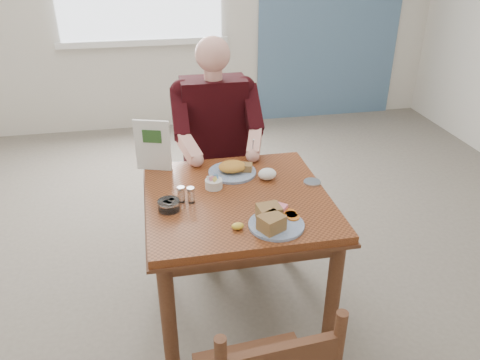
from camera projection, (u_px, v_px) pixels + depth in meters
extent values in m
plane|color=#62594F|center=(238.00, 309.00, 2.68)|extent=(6.00, 6.00, 0.00)
ellipsoid|color=yellow|center=(238.00, 226.00, 2.06)|extent=(0.07, 0.06, 0.03)
ellipsoid|color=white|center=(267.00, 174.00, 2.47)|extent=(0.12, 0.11, 0.06)
cylinder|color=silver|center=(312.00, 182.00, 2.44)|extent=(0.12, 0.12, 0.01)
cube|color=white|center=(144.00, 43.00, 4.74)|extent=(1.72, 0.04, 0.06)
cube|color=brown|center=(237.00, 199.00, 2.34)|extent=(0.90, 0.90, 0.04)
cube|color=#5A321D|center=(237.00, 204.00, 2.35)|extent=(0.92, 0.92, 0.01)
cylinder|color=#5A321D|center=(169.00, 322.00, 2.11)|extent=(0.07, 0.07, 0.71)
cylinder|color=#5A321D|center=(333.00, 299.00, 2.24)|extent=(0.07, 0.07, 0.71)
cylinder|color=#5A321D|center=(161.00, 228.00, 2.78)|extent=(0.07, 0.07, 0.71)
cylinder|color=#5A321D|center=(287.00, 214.00, 2.92)|extent=(0.07, 0.07, 0.71)
cube|color=#5A321D|center=(254.00, 258.00, 2.03)|extent=(0.80, 0.03, 0.08)
cube|color=#5A321D|center=(225.00, 176.00, 2.71)|extent=(0.80, 0.03, 0.08)
cube|color=#5A321D|center=(160.00, 219.00, 2.30)|extent=(0.03, 0.80, 0.08)
cube|color=#5A321D|center=(311.00, 204.00, 2.44)|extent=(0.03, 0.80, 0.08)
cylinder|color=#5A321D|center=(194.00, 226.00, 3.04)|extent=(0.04, 0.04, 0.45)
cylinder|color=#5A321D|center=(248.00, 220.00, 3.10)|extent=(0.04, 0.04, 0.45)
cylinder|color=#5A321D|center=(188.00, 198.00, 3.35)|extent=(0.04, 0.04, 0.45)
cylinder|color=#5A321D|center=(238.00, 194.00, 3.41)|extent=(0.04, 0.04, 0.45)
cube|color=#5A321D|center=(216.00, 178.00, 3.11)|extent=(0.42, 0.42, 0.03)
cylinder|color=#5A321D|center=(185.00, 137.00, 3.13)|extent=(0.04, 0.04, 0.50)
cylinder|color=#5A321D|center=(238.00, 133.00, 3.19)|extent=(0.04, 0.04, 0.50)
cube|color=#5A321D|center=(211.00, 121.00, 3.11)|extent=(0.38, 0.03, 0.14)
cube|color=tan|center=(203.00, 177.00, 2.96)|extent=(0.13, 0.38, 0.12)
cube|color=tan|center=(234.00, 175.00, 2.99)|extent=(0.13, 0.38, 0.12)
cube|color=tan|center=(208.00, 233.00, 2.94)|extent=(0.10, 0.10, 0.48)
cube|color=tan|center=(240.00, 229.00, 2.97)|extent=(0.10, 0.10, 0.48)
cube|color=black|center=(214.00, 123.00, 2.96)|extent=(0.40, 0.22, 0.58)
sphere|color=black|center=(182.00, 91.00, 2.83)|extent=(0.15, 0.15, 0.15)
sphere|color=black|center=(244.00, 88.00, 2.89)|extent=(0.15, 0.15, 0.15)
cylinder|color=#E39E90|center=(213.00, 76.00, 2.80)|extent=(0.11, 0.11, 0.08)
sphere|color=#E39E90|center=(213.00, 54.00, 2.74)|extent=(0.21, 0.21, 0.21)
cube|color=black|center=(180.00, 114.00, 2.77)|extent=(0.09, 0.29, 0.27)
cube|color=black|center=(252.00, 109.00, 2.84)|extent=(0.09, 0.29, 0.27)
sphere|color=black|center=(182.00, 137.00, 2.72)|extent=(0.09, 0.09, 0.09)
sphere|color=black|center=(256.00, 131.00, 2.79)|extent=(0.09, 0.09, 0.09)
cube|color=#E39E90|center=(189.00, 148.00, 2.66)|extent=(0.14, 0.23, 0.14)
cube|color=#E39E90|center=(254.00, 143.00, 2.72)|extent=(0.14, 0.23, 0.14)
sphere|color=#E39E90|center=(197.00, 160.00, 2.60)|extent=(0.08, 0.08, 0.08)
sphere|color=#E39E90|center=(253.00, 155.00, 2.66)|extent=(0.08, 0.08, 0.08)
cylinder|color=silver|center=(253.00, 147.00, 2.63)|extent=(0.01, 0.05, 0.12)
cylinder|color=white|center=(276.00, 225.00, 2.08)|extent=(0.32, 0.32, 0.01)
cube|color=tan|center=(271.00, 223.00, 2.02)|extent=(0.13, 0.13, 0.07)
cube|color=tan|center=(269.00, 213.00, 2.10)|extent=(0.11, 0.10, 0.07)
cylinder|color=orange|center=(293.00, 217.00, 2.12)|extent=(0.07, 0.07, 0.01)
cylinder|color=orange|center=(291.00, 215.00, 2.14)|extent=(0.08, 0.08, 0.01)
cylinder|color=orange|center=(290.00, 212.00, 2.16)|extent=(0.08, 0.08, 0.01)
cube|color=pink|center=(281.00, 208.00, 2.18)|extent=(0.07, 0.07, 0.03)
cylinder|color=white|center=(232.00, 172.00, 2.54)|extent=(0.33, 0.33, 0.01)
ellipsoid|color=gold|center=(232.00, 167.00, 2.52)|extent=(0.18, 0.17, 0.06)
cube|color=tan|center=(243.00, 167.00, 2.54)|extent=(0.11, 0.08, 0.04)
cylinder|color=white|center=(214.00, 184.00, 2.39)|extent=(0.11, 0.11, 0.05)
cube|color=pink|center=(212.00, 179.00, 2.37)|extent=(0.03, 0.03, 0.02)
cube|color=#6699D8|center=(215.00, 177.00, 2.39)|extent=(0.03, 0.01, 0.02)
cube|color=#EAD159|center=(215.00, 179.00, 2.37)|extent=(0.03, 0.03, 0.02)
cube|color=white|center=(210.00, 178.00, 2.38)|extent=(0.03, 0.02, 0.02)
cylinder|color=white|center=(181.00, 196.00, 2.26)|extent=(0.04, 0.04, 0.07)
cylinder|color=silver|center=(181.00, 188.00, 2.24)|extent=(0.05, 0.05, 0.01)
cylinder|color=white|center=(191.00, 196.00, 2.26)|extent=(0.04, 0.04, 0.07)
cylinder|color=silver|center=(191.00, 189.00, 2.24)|extent=(0.05, 0.05, 0.01)
cylinder|color=white|center=(169.00, 205.00, 2.20)|extent=(0.12, 0.12, 0.05)
cylinder|color=white|center=(166.00, 203.00, 2.19)|extent=(0.03, 0.03, 0.02)
cylinder|color=white|center=(171.00, 201.00, 2.21)|extent=(0.03, 0.03, 0.02)
cylinder|color=white|center=(169.00, 204.00, 2.18)|extent=(0.03, 0.03, 0.02)
cube|color=white|center=(153.00, 146.00, 2.52)|extent=(0.19, 0.07, 0.29)
cube|color=#2D5926|center=(152.00, 137.00, 2.49)|extent=(0.10, 0.04, 0.07)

